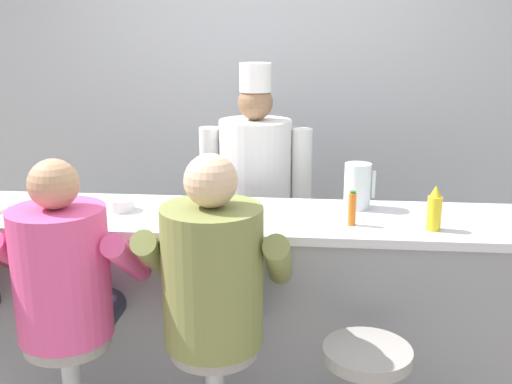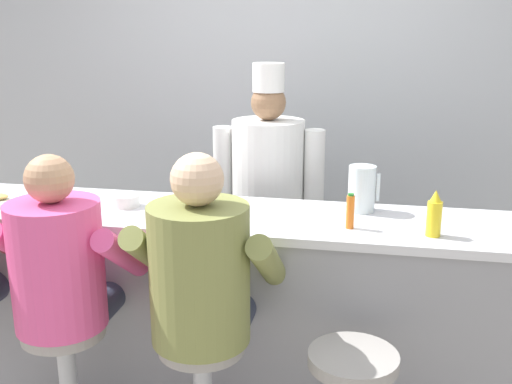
% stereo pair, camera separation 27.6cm
% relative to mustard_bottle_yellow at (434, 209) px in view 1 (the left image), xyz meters
% --- Properties ---
extents(wall_back, '(10.00, 0.06, 2.70)m').
position_rel_mustard_bottle_yellow_xyz_m(wall_back, '(-0.85, 1.52, 0.26)').
color(wall_back, '#B2B7BC').
rests_on(wall_back, ground_plane).
extents(diner_counter, '(3.01, 0.60, 1.00)m').
position_rel_mustard_bottle_yellow_xyz_m(diner_counter, '(-0.85, 0.14, -0.59)').
color(diner_counter, gray).
rests_on(diner_counter, ground_plane).
extents(mustard_bottle_yellow, '(0.06, 0.06, 0.20)m').
position_rel_mustard_bottle_yellow_xyz_m(mustard_bottle_yellow, '(0.00, 0.00, 0.00)').
color(mustard_bottle_yellow, yellow).
rests_on(mustard_bottle_yellow, diner_counter).
extents(hot_sauce_bottle_orange, '(0.04, 0.04, 0.16)m').
position_rel_mustard_bottle_yellow_xyz_m(hot_sauce_bottle_orange, '(-0.35, 0.03, -0.02)').
color(hot_sauce_bottle_orange, orange).
rests_on(hot_sauce_bottle_orange, diner_counter).
extents(water_pitcher_clear, '(0.15, 0.13, 0.22)m').
position_rel_mustard_bottle_yellow_xyz_m(water_pitcher_clear, '(-0.31, 0.30, 0.02)').
color(water_pitcher_clear, silver).
rests_on(water_pitcher_clear, diner_counter).
extents(cereal_bowl, '(0.13, 0.13, 0.06)m').
position_rel_mustard_bottle_yellow_xyz_m(cereal_bowl, '(-1.45, 0.15, -0.06)').
color(cereal_bowl, white).
rests_on(cereal_bowl, diner_counter).
extents(coffee_mug_white, '(0.13, 0.08, 0.08)m').
position_rel_mustard_bottle_yellow_xyz_m(coffee_mug_white, '(-1.02, 0.01, -0.05)').
color(coffee_mug_white, white).
rests_on(coffee_mug_white, diner_counter).
extents(diner_seated_pink, '(0.58, 0.57, 1.38)m').
position_rel_mustard_bottle_yellow_xyz_m(diner_seated_pink, '(-1.52, -0.38, -0.24)').
color(diner_seated_pink, '#B2B5BA').
rests_on(diner_seated_pink, ground_plane).
extents(diner_seated_olive, '(0.60, 0.59, 1.41)m').
position_rel_mustard_bottle_yellow_xyz_m(diner_seated_olive, '(-0.91, -0.38, -0.22)').
color(diner_seated_olive, '#B2B5BA').
rests_on(diner_seated_olive, ground_plane).
extents(cook_in_whites_near, '(0.65, 0.42, 1.67)m').
position_rel_mustard_bottle_yellow_xyz_m(cook_in_whites_near, '(-0.86, 0.82, -0.18)').
color(cook_in_whites_near, '#232328').
rests_on(cook_in_whites_near, ground_plane).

